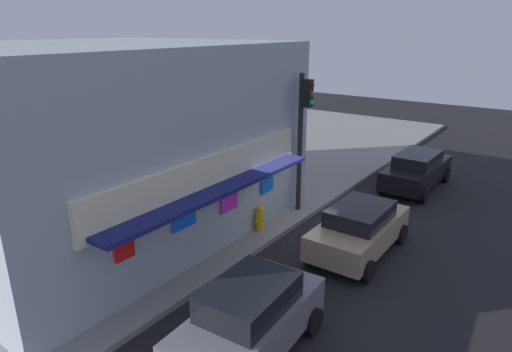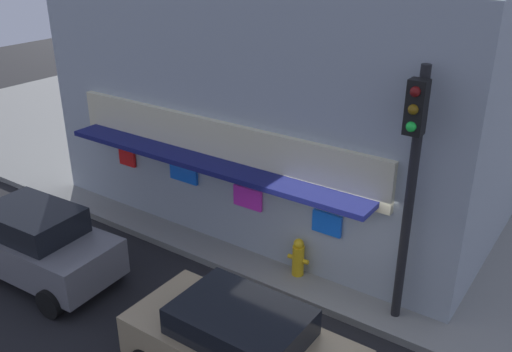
{
  "view_description": "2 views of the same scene",
  "coord_description": "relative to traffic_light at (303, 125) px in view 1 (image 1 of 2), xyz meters",
  "views": [
    {
      "loc": [
        -12.1,
        -7.24,
        6.78
      ],
      "look_at": [
        -0.97,
        0.78,
        2.16
      ],
      "focal_mm": 31.17,
      "sensor_mm": 36.0,
      "label": 1
    },
    {
      "loc": [
        4.43,
        -8.44,
        7.3
      ],
      "look_at": [
        -2.03,
        0.83,
        2.25
      ],
      "focal_mm": 38.89,
      "sensor_mm": 36.0,
      "label": 2
    }
  ],
  "objects": [
    {
      "name": "corner_building",
      "position": [
        -4.71,
        5.27,
        -0.2
      ],
      "size": [
        11.38,
        10.66,
        6.13
      ],
      "color": "#9EA8B2",
      "rests_on": "sidewalk"
    },
    {
      "name": "ground_plane",
      "position": [
        -1.55,
        -0.52,
        -3.43
      ],
      "size": [
        62.55,
        62.55,
        0.0
      ],
      "primitive_type": "plane",
      "color": "black"
    },
    {
      "name": "parked_car_black",
      "position": [
        5.52,
        -2.64,
        -2.61
      ],
      "size": [
        4.64,
        2.07,
        1.59
      ],
      "color": "black",
      "rests_on": "ground_plane"
    },
    {
      "name": "parked_car_tan",
      "position": [
        -1.57,
        -3.02,
        -2.61
      ],
      "size": [
        4.1,
        2.05,
        1.58
      ],
      "color": "#9E8966",
      "rests_on": "ground_plane"
    },
    {
      "name": "sidewalk",
      "position": [
        -1.55,
        5.09,
        -3.35
      ],
      "size": [
        41.7,
        11.2,
        0.17
      ],
      "primitive_type": "cube",
      "color": "gray",
      "rests_on": "ground_plane"
    },
    {
      "name": "potted_plant_by_doorway",
      "position": [
        -6.99,
        2.13,
        -2.7
      ],
      "size": [
        0.74,
        0.74,
        0.99
      ],
      "color": "gray",
      "rests_on": "sidewalk"
    },
    {
      "name": "traffic_light",
      "position": [
        0.0,
        0.0,
        0.0
      ],
      "size": [
        0.32,
        0.58,
        5.09
      ],
      "color": "black",
      "rests_on": "sidewalk"
    },
    {
      "name": "pedestrian",
      "position": [
        -2.71,
        1.21,
        -2.31
      ],
      "size": [
        0.54,
        0.45,
        1.74
      ],
      "color": "navy",
      "rests_on": "sidewalk"
    },
    {
      "name": "parked_car_grey",
      "position": [
        -7.27,
        -2.99,
        -2.55
      ],
      "size": [
        4.0,
        2.11,
        1.74
      ],
      "color": "slate",
      "rests_on": "ground_plane"
    },
    {
      "name": "trash_can",
      "position": [
        -7.52,
        0.99,
        -2.8
      ],
      "size": [
        0.56,
        0.56,
        0.93
      ],
      "primitive_type": "cylinder",
      "color": "#2D2D2D",
      "rests_on": "sidewalk"
    },
    {
      "name": "fire_hydrant",
      "position": [
        -2.35,
        0.21,
        -2.82
      ],
      "size": [
        0.51,
        0.27,
        0.91
      ],
      "color": "gold",
      "rests_on": "sidewalk"
    }
  ]
}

